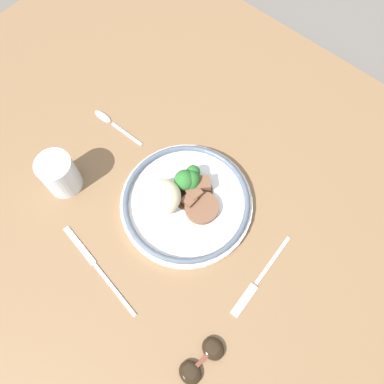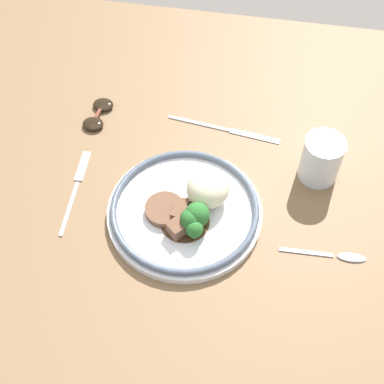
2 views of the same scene
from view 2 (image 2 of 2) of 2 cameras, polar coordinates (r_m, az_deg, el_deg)
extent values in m
plane|color=#5B5651|center=(1.00, 0.95, -3.03)|extent=(8.00, 8.00, 0.00)
cube|color=brown|center=(0.98, 0.96, -2.38)|extent=(1.44, 1.15, 0.04)
cylinder|color=white|center=(0.95, -0.79, -2.19)|extent=(0.28, 0.28, 0.01)
torus|color=#4C5666|center=(0.94, -0.80, -1.75)|extent=(0.26, 0.26, 0.01)
ellipsoid|color=beige|center=(0.94, 1.71, 0.40)|extent=(0.08, 0.08, 0.06)
cylinder|color=brown|center=(0.94, -2.92, -1.88)|extent=(0.07, 0.07, 0.01)
cylinder|color=#472D19|center=(0.93, -0.77, -3.16)|extent=(0.09, 0.09, 0.00)
cube|color=brown|center=(0.91, -1.61, -3.93)|extent=(0.04, 0.04, 0.03)
cube|color=brown|center=(0.92, -1.28, -2.47)|extent=(0.03, 0.03, 0.03)
cube|color=brown|center=(0.93, -1.21, -1.62)|extent=(0.02, 0.02, 0.02)
cylinder|color=#568442|center=(0.92, -0.14, -3.53)|extent=(0.01, 0.01, 0.01)
sphere|color=#286628|center=(0.90, -0.15, -2.87)|extent=(0.04, 0.04, 0.04)
cylinder|color=#568442|center=(0.91, 0.53, -4.62)|extent=(0.01, 0.01, 0.01)
sphere|color=#286628|center=(0.89, 0.54, -4.00)|extent=(0.03, 0.03, 0.03)
cylinder|color=#568442|center=(0.92, -0.10, -3.70)|extent=(0.01, 0.01, 0.02)
sphere|color=#286628|center=(0.90, -0.11, -2.97)|extent=(0.04, 0.04, 0.04)
cylinder|color=#568442|center=(0.92, 0.73, -3.26)|extent=(0.02, 0.02, 0.01)
sphere|color=#286628|center=(0.90, 0.74, -2.46)|extent=(0.04, 0.04, 0.04)
cylinder|color=orange|center=(1.01, 13.48, 2.96)|extent=(0.06, 0.06, 0.06)
cylinder|color=silver|center=(1.00, 13.62, 3.44)|extent=(0.07, 0.07, 0.09)
cube|color=#B7B7BC|center=(0.99, -12.95, -1.71)|extent=(0.01, 0.12, 0.00)
cube|color=#B7B7BC|center=(1.04, -11.57, 2.73)|extent=(0.02, 0.07, 0.00)
cube|color=#B7B7BC|center=(1.09, 0.90, 7.29)|extent=(0.14, 0.02, 0.00)
cube|color=#B7B7BC|center=(1.08, 6.74, 5.92)|extent=(0.10, 0.02, 0.00)
cube|color=#B7B7BC|center=(0.93, 12.05, -6.30)|extent=(0.09, 0.01, 0.00)
ellipsoid|color=#B7B7BC|center=(0.95, 16.66, -6.71)|extent=(0.05, 0.02, 0.01)
ellipsoid|color=black|center=(1.10, -10.51, 7.15)|extent=(0.05, 0.04, 0.01)
ellipsoid|color=black|center=(1.14, -9.46, 9.17)|extent=(0.05, 0.04, 0.01)
cube|color=brown|center=(1.12, -9.99, 8.25)|extent=(0.01, 0.03, 0.00)
camera|label=1|loc=(0.79, -18.85, 47.75)|focal=35.00mm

